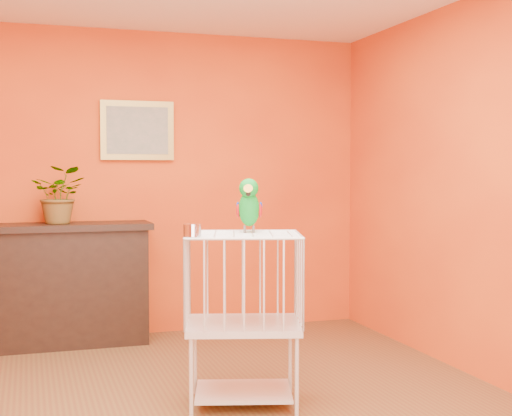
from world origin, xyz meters
name	(u,v)px	position (x,y,z in m)	size (l,w,h in m)	color
room_shell	(197,139)	(0.00, 0.00, 1.58)	(4.50, 4.50, 4.50)	#E35415
console_cabinet	(67,284)	(-0.60, 2.02, 0.49)	(1.33, 0.48, 0.99)	black
potted_plant	(60,201)	(-0.65, 2.05, 1.16)	(0.41, 0.46, 0.36)	#26722D
framed_picture	(137,130)	(0.00, 2.22, 1.75)	(0.62, 0.04, 0.50)	#A88D3C
birdcage	(243,317)	(0.32, 0.17, 0.54)	(0.78, 0.68, 1.03)	beige
feed_cup	(192,230)	(-0.01, 0.05, 1.07)	(0.10, 0.10, 0.07)	silver
parrot	(249,205)	(0.38, 0.23, 1.20)	(0.18, 0.30, 0.33)	#59544C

